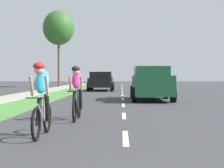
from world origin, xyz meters
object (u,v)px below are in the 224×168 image
Objects in this scene: cyclist_lead at (42,99)px; suv_dark_green at (151,82)px; pickup_black at (101,81)px; street_tree_far at (59,28)px; cyclist_trailing at (77,92)px.

suv_dark_green is at bearing 73.50° from cyclist_lead.
cyclist_lead is at bearing -106.50° from suv_dark_green.
pickup_black is 12.06m from street_tree_far.
pickup_black reaches higher than cyclist_trailing.
street_tree_far reaches higher than cyclist_lead.
pickup_black is 0.58× the size of street_tree_far.
street_tree_far reaches higher than cyclist_trailing.
cyclist_trailing is 0.20× the size of street_tree_far.
suv_dark_green is 0.54× the size of street_tree_far.
cyclist_lead is at bearing -89.85° from pickup_black.
suv_dark_green reaches higher than pickup_black.
suv_dark_green is at bearing -74.08° from pickup_black.
cyclist_lead is at bearing -98.07° from cyclist_trailing.
street_tree_far is at bearing 120.81° from pickup_black.
cyclist_trailing is (0.39, 2.77, 0.00)m from cyclist_lead.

